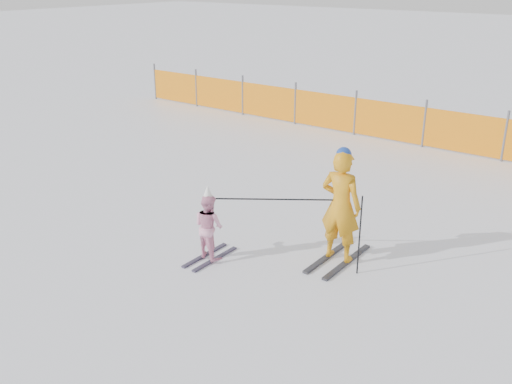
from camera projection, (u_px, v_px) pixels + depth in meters
ground at (237, 259)px, 9.12m from camera, size 120.00×120.00×0.00m
adult at (341, 206)px, 8.76m from camera, size 0.68×1.40×1.88m
child at (209, 226)px, 8.95m from camera, size 0.56×1.01×1.25m
ski_poles at (309, 214)px, 8.64m from camera, size 2.04×1.06×1.27m
safety_fence at (375, 118)px, 15.54m from camera, size 17.33×0.06×1.25m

